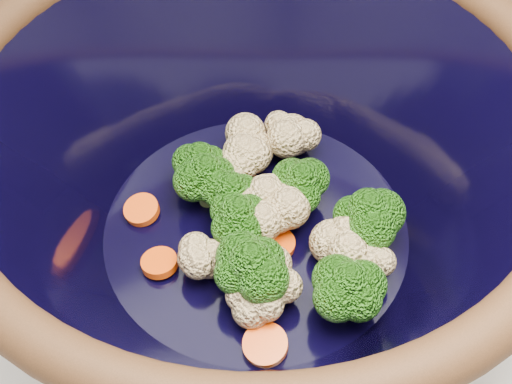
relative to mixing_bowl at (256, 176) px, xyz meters
The scene contains 2 objects.
mixing_bowl is the anchor object (origin of this frame).
vegetable_pile 0.04m from the mixing_bowl, 57.07° to the right, with size 0.17×0.18×0.06m.
Camera 1 is at (-0.06, -0.24, 1.35)m, focal length 50.00 mm.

